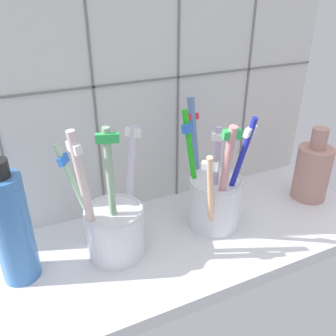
% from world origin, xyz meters
% --- Properties ---
extents(counter_slab, '(0.64, 0.22, 0.02)m').
position_xyz_m(counter_slab, '(0.00, 0.00, 0.01)').
color(counter_slab, silver).
rests_on(counter_slab, ground).
extents(tile_wall_back, '(0.64, 0.02, 0.45)m').
position_xyz_m(tile_wall_back, '(0.00, 0.12, 0.22)').
color(tile_wall_back, silver).
rests_on(tile_wall_back, ground).
extents(toothbrush_cup_left, '(0.12, 0.09, 0.19)m').
position_xyz_m(toothbrush_cup_left, '(-0.08, 0.01, 0.07)').
color(toothbrush_cup_left, white).
rests_on(toothbrush_cup_left, counter_slab).
extents(toothbrush_cup_right, '(0.09, 0.13, 0.18)m').
position_xyz_m(toothbrush_cup_right, '(0.08, 0.01, 0.07)').
color(toothbrush_cup_right, white).
rests_on(toothbrush_cup_right, counter_slab).
extents(ceramic_vase, '(0.06, 0.06, 0.13)m').
position_xyz_m(ceramic_vase, '(0.26, 0.01, 0.07)').
color(ceramic_vase, tan).
rests_on(ceramic_vase, counter_slab).
extents(soap_bottle, '(0.04, 0.04, 0.16)m').
position_xyz_m(soap_bottle, '(-0.20, 0.02, 0.09)').
color(soap_bottle, '#3E76BD').
rests_on(soap_bottle, counter_slab).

